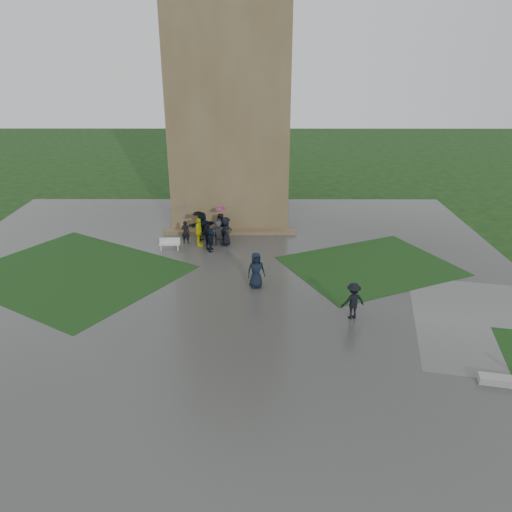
{
  "coord_description": "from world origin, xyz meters",
  "views": [
    {
      "loc": [
        1.91,
        -21.62,
        11.68
      ],
      "look_at": [
        1.83,
        3.67,
        1.2
      ],
      "focal_mm": 35.0,
      "sensor_mm": 36.0,
      "label": 1
    }
  ],
  "objects_px": {
    "bench": "(170,244)",
    "pedestrian_mid": "(256,270)",
    "tower": "(230,91)",
    "pedestrian_near": "(353,301)"
  },
  "relations": [
    {
      "from": "bench",
      "to": "pedestrian_mid",
      "type": "height_order",
      "value": "pedestrian_mid"
    },
    {
      "from": "pedestrian_mid",
      "to": "pedestrian_near",
      "type": "bearing_deg",
      "value": -51.74
    },
    {
      "from": "tower",
      "to": "bench",
      "type": "height_order",
      "value": "tower"
    },
    {
      "from": "tower",
      "to": "pedestrian_mid",
      "type": "height_order",
      "value": "tower"
    },
    {
      "from": "tower",
      "to": "bench",
      "type": "relative_size",
      "value": 13.75
    },
    {
      "from": "pedestrian_mid",
      "to": "pedestrian_near",
      "type": "xyz_separation_m",
      "value": [
        4.51,
        -3.26,
        -0.08
      ]
    },
    {
      "from": "bench",
      "to": "tower",
      "type": "bearing_deg",
      "value": 61.58
    },
    {
      "from": "tower",
      "to": "pedestrian_mid",
      "type": "relative_size",
      "value": 9.27
    },
    {
      "from": "bench",
      "to": "pedestrian_mid",
      "type": "bearing_deg",
      "value": -46.95
    },
    {
      "from": "tower",
      "to": "pedestrian_mid",
      "type": "xyz_separation_m",
      "value": [
        1.84,
        -12.78,
        -8.01
      ]
    }
  ]
}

